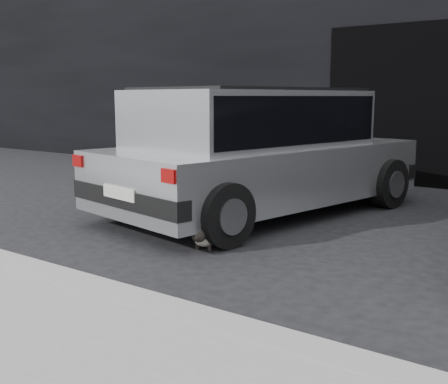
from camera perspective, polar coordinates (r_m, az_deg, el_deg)
The scene contains 5 objects.
ground at distance 6.33m, azimuth 2.93°, elevation -3.49°, with size 80.00×80.00×0.00m, color black.
curb at distance 3.76m, azimuth -6.35°, elevation -11.94°, with size 18.00×0.25×0.12m, color gray.
silver_hatchback at distance 6.91m, azimuth 3.36°, elevation 4.69°, with size 2.69×4.46×1.54m.
cat_siamese at distance 5.43m, azimuth -1.64°, elevation -4.43°, with size 0.37×0.73×0.26m.
cat_white at distance 6.16m, azimuth -5.70°, elevation -2.00°, with size 0.88×0.32×0.41m.
Camera 1 is at (3.38, -5.16, 1.44)m, focal length 45.00 mm.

